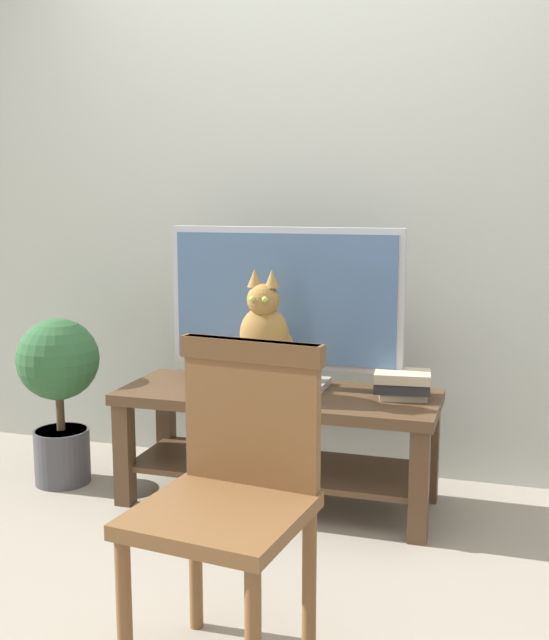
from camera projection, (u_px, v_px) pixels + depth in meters
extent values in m
plane|color=gray|center=(238.00, 566.00, 2.65)|extent=(12.00, 12.00, 0.00)
cube|color=#B7BCB2|center=(318.00, 167.00, 3.48)|extent=(7.00, 0.12, 2.80)
cube|color=#513823|center=(278.00, 397.00, 3.12)|extent=(1.30, 0.50, 0.04)
cube|color=#513823|center=(124.00, 454.00, 3.15)|extent=(0.07, 0.07, 0.43)
cube|color=#513823|center=(419.00, 486.00, 2.80)|extent=(0.07, 0.07, 0.43)
cube|color=#513823|center=(166.00, 426.00, 3.53)|extent=(0.07, 0.07, 0.43)
cube|color=#513823|center=(430.00, 451.00, 3.18)|extent=(0.07, 0.07, 0.43)
cube|color=#513823|center=(278.00, 467.00, 3.17)|extent=(1.20, 0.42, 0.02)
cube|color=#B7B7BC|center=(285.00, 383.00, 3.21)|extent=(0.36, 0.20, 0.03)
cube|color=#B7B7BC|center=(285.00, 373.00, 3.21)|extent=(0.06, 0.04, 0.05)
cube|color=#B7B7BC|center=(285.00, 298.00, 3.16)|extent=(0.98, 0.05, 0.58)
cube|color=#4C6B93|center=(283.00, 299.00, 3.13)|extent=(0.93, 0.01, 0.53)
sphere|color=#2672F2|center=(399.00, 373.00, 3.03)|extent=(0.01, 0.01, 0.01)
cube|color=#BCBCC1|center=(266.00, 390.00, 3.03)|extent=(0.34, 0.25, 0.06)
cube|color=black|center=(256.00, 398.00, 2.91)|extent=(0.21, 0.01, 0.03)
ellipsoid|color=olive|center=(266.00, 353.00, 3.01)|extent=(0.23, 0.22, 0.25)
ellipsoid|color=olive|center=(264.00, 335.00, 2.97)|extent=(0.20, 0.15, 0.22)
sphere|color=olive|center=(263.00, 300.00, 2.94)|extent=(0.13, 0.13, 0.13)
cone|color=olive|center=(255.00, 278.00, 2.93)|extent=(0.06, 0.06, 0.07)
cone|color=olive|center=(272.00, 279.00, 2.91)|extent=(0.06, 0.06, 0.07)
sphere|color=#B2C64C|center=(252.00, 299.00, 2.89)|extent=(0.02, 0.02, 0.02)
sphere|color=#B2C64C|center=(265.00, 299.00, 2.87)|extent=(0.02, 0.02, 0.02)
cylinder|color=olive|center=(277.00, 384.00, 2.93)|extent=(0.08, 0.18, 0.04)
cylinder|color=brown|center=(124.00, 619.00, 1.92)|extent=(0.04, 0.04, 0.43)
cylinder|color=brown|center=(196.00, 558.00, 2.24)|extent=(0.04, 0.04, 0.43)
cylinder|color=brown|center=(309.00, 583.00, 2.09)|extent=(0.04, 0.04, 0.43)
cube|color=brown|center=(220.00, 515.00, 1.97)|extent=(0.47, 0.47, 0.04)
cube|color=brown|center=(251.00, 413.00, 2.10)|extent=(0.40, 0.08, 0.41)
cube|color=brown|center=(251.00, 351.00, 2.07)|extent=(0.42, 0.09, 0.06)
cube|color=beige|center=(402.00, 393.00, 3.04)|extent=(0.21, 0.20, 0.03)
cube|color=#2D2D33|center=(402.00, 386.00, 3.02)|extent=(0.24, 0.20, 0.04)
cube|color=beige|center=(402.00, 376.00, 3.01)|extent=(0.23, 0.19, 0.04)
cylinder|color=#47474C|center=(62.00, 456.00, 3.41)|extent=(0.24, 0.24, 0.24)
cylinder|color=#332319|center=(61.00, 432.00, 3.39)|extent=(0.22, 0.22, 0.02)
cylinder|color=#4C3823|center=(60.00, 410.00, 3.37)|extent=(0.04, 0.04, 0.18)
sphere|color=#2D5B33|center=(58.00, 359.00, 3.33)|extent=(0.36, 0.36, 0.36)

